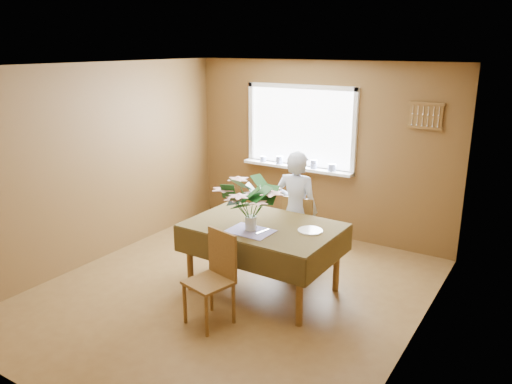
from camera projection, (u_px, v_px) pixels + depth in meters
The scene contains 15 objects.
floor at pixel (230, 292), 5.66m from camera, with size 4.50×4.50×0.00m, color brown.
ceiling at pixel (227, 66), 4.95m from camera, with size 4.50×4.50×0.00m, color white.
wall_back at pixel (319, 150), 7.13m from camera, with size 4.00×4.00×0.00m, color brown.
wall_front at pixel (43, 261), 3.48m from camera, with size 4.00×4.00×0.00m, color brown.
wall_left at pixel (100, 164), 6.32m from camera, with size 4.50×4.50×0.00m, color brown.
wall_right at pixel (419, 220), 4.29m from camera, with size 4.50×4.50×0.00m, color brown.
window_assembly at pixel (299, 141), 7.21m from camera, with size 1.72×0.20×1.22m.
spoon_rack at pixel (426, 116), 6.19m from camera, with size 0.44×0.05×0.33m.
dining_table at pixel (263, 233), 5.52m from camera, with size 1.66×1.15×0.80m.
chair_far at pixel (300, 227), 6.24m from camera, with size 0.43×0.43×0.92m.
chair_near at pixel (215, 274), 4.95m from camera, with size 0.48×0.48×0.94m.
seated_woman at pixel (296, 210), 6.12m from camera, with size 0.55×0.36×1.49m, color white.
flower_bouquet at pixel (251, 199), 5.22m from camera, with size 0.63×0.63×0.54m.
side_plate at pixel (310, 231), 5.29m from camera, with size 0.27×0.27×0.01m, color white.
table_knife at pixel (262, 231), 5.26m from camera, with size 0.02×0.21×0.00m, color silver.
Camera 1 is at (2.96, -4.17, 2.70)m, focal length 35.00 mm.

